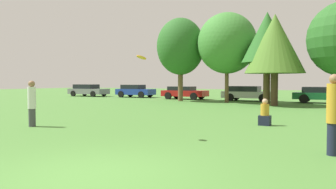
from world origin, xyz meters
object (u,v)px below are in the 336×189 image
object	(u,v)px
person_thrower	(32,103)
parked_car_white	(248,93)
person_catcher	(334,114)
tree_1	(227,43)
parked_car_green	(323,94)
bystander_sitting	(265,115)
parked_car_grey	(88,90)
tree_0	(180,47)
parked_car_red	(184,92)
tree_2	(267,38)
parked_car_blue	(135,91)
tree_3	(275,44)
frisbee	(141,57)

from	to	relation	value
person_thrower	parked_car_white	size ratio (longest dim) A/B	0.38
person_catcher	tree_1	bearing A→B (deg)	-64.03
parked_car_green	tree_1	bearing A→B (deg)	-159.26
bystander_sitting	parked_car_grey	bearing A→B (deg)	147.49
tree_0	parked_car_white	bearing A→B (deg)	32.20
bystander_sitting	parked_car_white	xyz separation A→B (m)	(-5.18, 15.02, 0.25)
parked_car_grey	parked_car_red	size ratio (longest dim) A/B	1.09
parked_car_white	parked_car_green	size ratio (longest dim) A/B	0.98
parked_car_red	parked_car_green	bearing A→B (deg)	-0.81
person_catcher	parked_car_white	bearing A→B (deg)	-69.63
person_catcher	parked_car_grey	xyz separation A→B (m)	(-25.64, 19.04, -0.25)
tree_0	tree_1	distance (m)	4.00
tree_2	person_catcher	bearing A→B (deg)	-71.16
parked_car_red	parked_car_grey	bearing A→B (deg)	177.99
parked_car_grey	parked_car_blue	bearing A→B (deg)	3.88
parked_car_red	parked_car_blue	bearing A→B (deg)	172.19
person_catcher	tree_3	world-z (taller)	tree_3
tree_3	person_catcher	bearing A→B (deg)	-72.75
bystander_sitting	parked_car_red	bearing A→B (deg)	126.98
person_thrower	tree_2	distance (m)	16.88
frisbee	tree_3	size ratio (longest dim) A/B	0.05
parked_car_green	parked_car_blue	bearing A→B (deg)	176.81
parked_car_grey	person_catcher	bearing A→B (deg)	-38.88
tree_3	parked_car_green	bearing A→B (deg)	59.67
bystander_sitting	parked_car_white	world-z (taller)	parked_car_white
tree_1	parked_car_grey	bearing A→B (deg)	171.74
parked_car_red	parked_car_green	size ratio (longest dim) A/B	0.93
person_catcher	parked_car_green	size ratio (longest dim) A/B	0.41
person_catcher	parked_car_white	xyz separation A→B (m)	(-7.80, 19.38, -0.27)
bystander_sitting	parked_car_green	bearing A→B (deg)	87.58
tree_3	parked_car_blue	world-z (taller)	tree_3
person_thrower	parked_car_white	xyz separation A→B (m)	(2.14, 19.65, -0.21)
person_catcher	parked_car_white	distance (m)	20.90
tree_3	tree_2	bearing A→B (deg)	136.96
tree_1	parked_car_grey	size ratio (longest dim) A/B	1.53
person_catcher	frisbee	size ratio (longest dim) A/B	6.04
person_thrower	tree_1	xyz separation A→B (m)	(1.31, 16.84, 3.74)
frisbee	bystander_sitting	xyz separation A→B (m)	(2.38, 4.71, -1.94)
person_thrower	parked_car_blue	bearing A→B (deg)	114.59
frisbee	bystander_sitting	size ratio (longest dim) A/B	0.30
tree_0	tree_1	world-z (taller)	tree_1
bystander_sitting	tree_0	size ratio (longest dim) A/B	0.15
parked_car_blue	parked_car_green	bearing A→B (deg)	-3.19
parked_car_blue	parked_car_red	distance (m)	6.04
parked_car_grey	parked_car_green	xyz separation A→B (m)	(23.66, 0.36, -0.02)
tree_0	parked_car_blue	distance (m)	8.74
parked_car_blue	parked_car_green	xyz separation A→B (m)	(17.74, -0.28, -0.03)
tree_1	parked_car_white	world-z (taller)	tree_1
bystander_sitting	parked_car_white	distance (m)	15.89
tree_2	parked_car_grey	size ratio (longest dim) A/B	1.43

